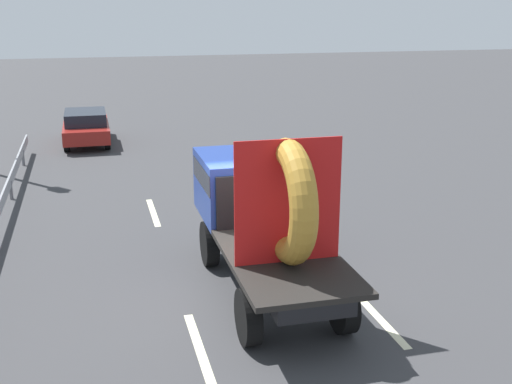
# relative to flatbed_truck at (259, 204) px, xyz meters

# --- Properties ---
(ground_plane) EXTENTS (120.00, 120.00, 0.00)m
(ground_plane) POSITION_rel_flatbed_truck_xyz_m (-0.19, -0.67, -1.65)
(ground_plane) COLOR #38383A
(flatbed_truck) EXTENTS (2.02, 5.72, 3.39)m
(flatbed_truck) POSITION_rel_flatbed_truck_xyz_m (0.00, 0.00, 0.00)
(flatbed_truck) COLOR black
(flatbed_truck) RESTS_ON ground_plane
(distant_sedan) EXTENTS (1.78, 4.16, 1.36)m
(distant_sedan) POSITION_rel_flatbed_truck_xyz_m (-3.38, 14.89, -0.92)
(distant_sedan) COLOR black
(distant_sedan) RESTS_ON ground_plane
(guardrail) EXTENTS (0.10, 16.99, 0.71)m
(guardrail) POSITION_rel_flatbed_truck_xyz_m (-5.60, 5.29, -1.12)
(guardrail) COLOR gray
(guardrail) RESTS_ON ground_plane
(lane_dash_left_near) EXTENTS (0.16, 2.79, 0.01)m
(lane_dash_left_near) POSITION_rel_flatbed_truck_xyz_m (-1.69, -2.62, -1.65)
(lane_dash_left_near) COLOR beige
(lane_dash_left_near) RESTS_ON ground_plane
(lane_dash_left_far) EXTENTS (0.16, 2.47, 0.01)m
(lane_dash_left_far) POSITION_rel_flatbed_truck_xyz_m (-1.69, 5.10, -1.65)
(lane_dash_left_far) COLOR beige
(lane_dash_left_far) RESTS_ON ground_plane
(lane_dash_right_near) EXTENTS (0.16, 2.04, 0.01)m
(lane_dash_right_near) POSITION_rel_flatbed_truck_xyz_m (1.69, -2.35, -1.65)
(lane_dash_right_near) COLOR beige
(lane_dash_right_near) RESTS_ON ground_plane
(lane_dash_right_far) EXTENTS (0.16, 2.99, 0.01)m
(lane_dash_right_far) POSITION_rel_flatbed_truck_xyz_m (1.69, 5.62, -1.65)
(lane_dash_right_far) COLOR beige
(lane_dash_right_far) RESTS_ON ground_plane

